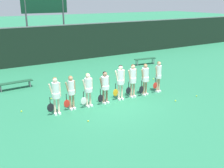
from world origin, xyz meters
TOP-DOWN VIEW (x-y plane):
  - ground_plane at (0.00, 0.00)m, footprint 140.00×140.00m
  - fence_windscreen at (0.00, 9.44)m, footprint 60.00×0.08m
  - scoreboard at (0.35, 11.42)m, footprint 3.79×0.15m
  - bench_courtside at (-3.77, 4.35)m, footprint 1.96×0.44m
  - bench_far at (6.12, 5.29)m, footprint 1.81×0.56m
  - player_0 at (-2.86, -0.09)m, footprint 0.66×0.36m
  - player_1 at (-2.08, 0.09)m, footprint 0.61×0.33m
  - player_2 at (-1.27, -0.01)m, footprint 0.66×0.39m
  - player_3 at (-0.40, -0.06)m, footprint 0.67×0.41m
  - player_4 at (0.51, -0.01)m, footprint 0.64×0.36m
  - player_5 at (1.25, -0.04)m, footprint 0.65×0.36m
  - player_6 at (2.00, -0.09)m, footprint 0.67×0.40m
  - player_7 at (2.92, -0.07)m, footprint 0.60×0.34m
  - tennis_ball_0 at (4.20, 1.86)m, footprint 0.07×0.07m
  - tennis_ball_1 at (-1.78, 0.73)m, footprint 0.07×0.07m
  - tennis_ball_2 at (4.22, -1.69)m, footprint 0.07×0.07m
  - tennis_ball_3 at (-4.19, 0.96)m, footprint 0.07×0.07m
  - tennis_ball_4 at (3.67, 1.64)m, footprint 0.07×0.07m
  - tennis_ball_5 at (-1.53, 1.37)m, footprint 0.07×0.07m
  - tennis_ball_6 at (-2.52, 1.80)m, footprint 0.07×0.07m
  - tennis_ball_7 at (2.78, -1.63)m, footprint 0.07×0.07m
  - tennis_ball_8 at (-1.25, 1.76)m, footprint 0.07×0.07m
  - tennis_ball_9 at (2.90, 1.21)m, footprint 0.07×0.07m
  - tennis_ball_10 at (-1.99, -1.48)m, footprint 0.07×0.07m

SIDE VIEW (x-z plane):
  - ground_plane at x=0.00m, z-range 0.00..0.00m
  - tennis_ball_5 at x=-1.53m, z-range 0.00..0.07m
  - tennis_ball_2 at x=4.22m, z-range 0.00..0.07m
  - tennis_ball_4 at x=3.67m, z-range 0.00..0.07m
  - tennis_ball_8 at x=-1.25m, z-range 0.00..0.07m
  - tennis_ball_10 at x=-1.99m, z-range 0.00..0.07m
  - tennis_ball_9 at x=2.90m, z-range 0.00..0.07m
  - tennis_ball_3 at x=-4.19m, z-range 0.00..0.07m
  - tennis_ball_7 at x=2.78m, z-range 0.00..0.07m
  - tennis_ball_0 at x=4.20m, z-range 0.00..0.07m
  - tennis_ball_6 at x=-2.52m, z-range 0.00..0.07m
  - tennis_ball_1 at x=-1.78m, z-range 0.00..0.07m
  - bench_courtside at x=-3.77m, z-range 0.16..0.58m
  - bench_far at x=6.12m, z-range 0.17..0.64m
  - player_1 at x=-2.08m, z-range 0.13..1.75m
  - player_3 at x=-0.40m, z-range 0.15..1.78m
  - player_2 at x=-1.27m, z-range 0.15..1.80m
  - player_7 at x=2.92m, z-range 0.15..1.87m
  - player_6 at x=2.00m, z-range 0.16..1.86m
  - player_0 at x=-2.86m, z-range 0.15..1.87m
  - player_5 at x=1.25m, z-range 0.16..1.92m
  - player_4 at x=0.51m, z-range 0.17..1.98m
  - fence_windscreen at x=0.00m, z-range 0.01..2.97m
  - scoreboard at x=0.35m, z-range 1.48..6.81m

